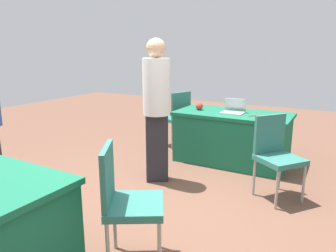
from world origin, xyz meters
TOP-DOWN VIEW (x-y plane):
  - ground_plane at (0.00, 0.00)m, footprint 14.40×14.40m
  - table_foreground at (-0.23, -1.85)m, footprint 1.68×0.88m
  - chair_near_front at (-0.29, 0.87)m, footprint 0.60×0.60m
  - chair_tucked_left at (-1.05, -0.95)m, footprint 0.62×0.62m
  - chair_tucked_right at (0.89, -2.16)m, footprint 0.57×0.57m
  - person_attendee_standing at (0.38, -0.69)m, footprint 0.47×0.47m
  - laptop_silver at (-0.24, -1.82)m, footprint 0.33×0.30m
  - yarn_ball at (0.29, -1.80)m, footprint 0.11×0.11m
  - scissors_red at (-0.57, -1.76)m, footprint 0.14×0.16m

SIDE VIEW (x-z plane):
  - ground_plane at x=0.00m, z-range 0.00..0.00m
  - table_foreground at x=-0.23m, z-range 0.00..0.77m
  - chair_tucked_left at x=-1.05m, z-range 0.07..1.02m
  - chair_near_front at x=-0.29m, z-range 0.08..1.05m
  - chair_tucked_right at x=0.89m, z-range 0.08..1.06m
  - scissors_red at x=-0.57m, z-range 0.77..0.78m
  - laptop_silver at x=-0.24m, z-range 0.70..0.91m
  - yarn_ball at x=0.29m, z-range 0.77..0.88m
  - person_attendee_standing at x=0.38m, z-range 0.11..1.93m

